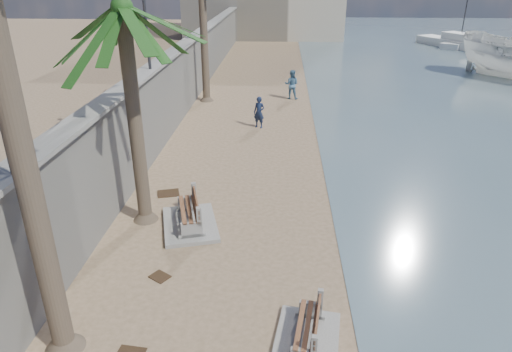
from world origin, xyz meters
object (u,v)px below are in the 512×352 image
object	(u,v)px
bench_far	(189,214)
person_b	(292,83)
palm_mid	(122,10)
bench_near	(307,330)
person_a	(259,110)
sailboat_west	(460,43)
yacht_far	(450,43)

from	to	relation	value
bench_far	person_b	distance (m)	16.02
bench_far	palm_mid	size ratio (longest dim) A/B	0.37
bench_near	person_b	bearing A→B (deg)	90.14
bench_far	person_a	xyz separation A→B (m)	(1.65, 9.88, 0.48)
bench_near	sailboat_west	size ratio (longest dim) A/B	0.20
bench_near	person_b	size ratio (longest dim) A/B	1.09
bench_near	sailboat_west	distance (m)	46.54
yacht_far	bench_near	bearing A→B (deg)	130.31
person_a	palm_mid	bearing A→B (deg)	-85.74
palm_mid	yacht_far	world-z (taller)	palm_mid
yacht_far	sailboat_west	xyz separation A→B (m)	(1.21, 0.68, -0.02)
person_a	person_b	size ratio (longest dim) A/B	0.92
person_a	yacht_far	world-z (taller)	person_a
palm_mid	sailboat_west	size ratio (longest dim) A/B	0.69
bench_far	palm_mid	world-z (taller)	palm_mid
person_b	yacht_far	size ratio (longest dim) A/B	0.26
person_b	sailboat_west	bearing A→B (deg)	-119.78
bench_far	sailboat_west	distance (m)	43.77
bench_far	person_a	distance (m)	10.03
bench_far	person_b	size ratio (longest dim) A/B	1.36
person_a	yacht_far	size ratio (longest dim) A/B	0.24
person_b	sailboat_west	xyz separation A→B (m)	(17.97, 22.58, -0.65)
person_a	person_b	world-z (taller)	person_b
person_a	sailboat_west	xyz separation A→B (m)	(19.67, 28.35, -0.57)
person_a	person_b	bearing A→B (deg)	96.06
person_b	sailboat_west	world-z (taller)	sailboat_west
yacht_far	bench_far	bearing A→B (deg)	123.70
person_a	bench_near	bearing A→B (deg)	-60.64
person_a	sailboat_west	size ratio (longest dim) A/B	0.17
palm_mid	person_a	world-z (taller)	palm_mid
bench_near	sailboat_west	world-z (taller)	sailboat_west
person_b	person_a	bearing A→B (deg)	82.28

